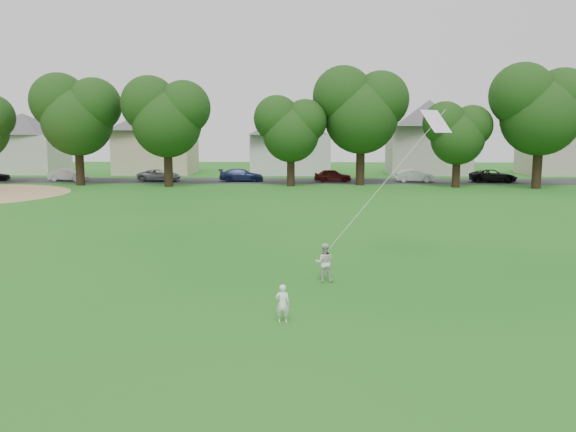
{
  "coord_description": "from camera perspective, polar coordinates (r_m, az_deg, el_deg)",
  "views": [
    {
      "loc": [
        1.96,
        -14.44,
        4.72
      ],
      "look_at": [
        1.39,
        2.0,
        2.3
      ],
      "focal_mm": 35.0,
      "sensor_mm": 36.0,
      "label": 1
    }
  ],
  "objects": [
    {
      "name": "tree_row",
      "position": [
        50.33,
        1.32,
        10.65
      ],
      "size": [
        84.11,
        9.5,
        11.11
      ],
      "color": "black",
      "rests_on": "ground"
    },
    {
      "name": "ground",
      "position": [
        15.32,
        -5.54,
        -9.62
      ],
      "size": [
        160.0,
        160.0,
        0.0
      ],
      "primitive_type": "plane",
      "color": "#155814",
      "rests_on": "ground"
    },
    {
      "name": "kite",
      "position": [
        18.84,
        9.53,
        3.08
      ],
      "size": [
        2.56,
        1.59,
        6.05
      ],
      "color": "white",
      "rests_on": "ground"
    },
    {
      "name": "parked_cars",
      "position": [
        55.75,
        -2.32,
        4.15
      ],
      "size": [
        54.04,
        2.54,
        1.27
      ],
      "color": "black",
      "rests_on": "ground"
    },
    {
      "name": "older_boy",
      "position": [
        18.09,
        3.71,
        -4.74
      ],
      "size": [
        0.61,
        0.48,
        1.25
      ],
      "primitive_type": "imported",
      "rotation": [
        0.0,
        0.0,
        3.15
      ],
      "color": "silver",
      "rests_on": "ground"
    },
    {
      "name": "street",
      "position": [
        56.67,
        0.01,
        3.59
      ],
      "size": [
        90.0,
        7.0,
        0.01
      ],
      "primitive_type": "cube",
      "color": "#2D2D30",
      "rests_on": "ground"
    },
    {
      "name": "toddler",
      "position": [
        14.24,
        -0.56,
        -8.88
      ],
      "size": [
        0.38,
        0.26,
        0.99
      ],
      "primitive_type": "imported",
      "rotation": [
        0.0,
        0.0,
        3.07
      ],
      "color": "white",
      "rests_on": "ground"
    },
    {
      "name": "house_row",
      "position": [
        66.44,
        2.37,
        8.5
      ],
      "size": [
        77.18,
        13.74,
        10.14
      ],
      "color": "beige",
      "rests_on": "ground"
    }
  ]
}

